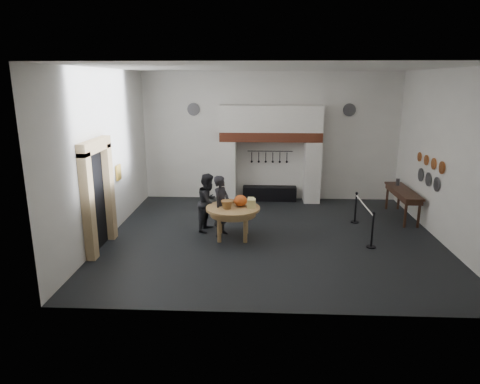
{
  "coord_description": "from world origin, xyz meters",
  "views": [
    {
      "loc": [
        -0.36,
        -11.14,
        4.21
      ],
      "look_at": [
        -0.87,
        -0.3,
        1.35
      ],
      "focal_mm": 32.0,
      "sensor_mm": 36.0,
      "label": 1
    }
  ],
  "objects_px": {
    "barrier_post_near": "(372,231)",
    "barrier_post_far": "(356,208)",
    "work_table": "(233,208)",
    "side_table": "(403,191)",
    "visitor_near": "(221,206)",
    "visitor_far": "(209,202)",
    "iron_range": "(269,193)"
  },
  "relations": [
    {
      "from": "iron_range",
      "to": "visitor_far",
      "type": "relative_size",
      "value": 1.14
    },
    {
      "from": "side_table",
      "to": "visitor_far",
      "type": "bearing_deg",
      "value": -166.45
    },
    {
      "from": "work_table",
      "to": "barrier_post_far",
      "type": "height_order",
      "value": "barrier_post_far"
    },
    {
      "from": "visitor_near",
      "to": "visitor_far",
      "type": "relative_size",
      "value": 1.02
    },
    {
      "from": "side_table",
      "to": "work_table",
      "type": "bearing_deg",
      "value": -158.8
    },
    {
      "from": "visitor_near",
      "to": "barrier_post_far",
      "type": "bearing_deg",
      "value": -47.26
    },
    {
      "from": "visitor_far",
      "to": "barrier_post_far",
      "type": "distance_m",
      "value": 4.45
    },
    {
      "from": "visitor_near",
      "to": "visitor_far",
      "type": "xyz_separation_m",
      "value": [
        -0.4,
        0.4,
        -0.02
      ]
    },
    {
      "from": "visitor_far",
      "to": "barrier_post_far",
      "type": "height_order",
      "value": "visitor_far"
    },
    {
      "from": "iron_range",
      "to": "work_table",
      "type": "distance_m",
      "value": 4.02
    },
    {
      "from": "barrier_post_near",
      "to": "barrier_post_far",
      "type": "bearing_deg",
      "value": 90.0
    },
    {
      "from": "visitor_near",
      "to": "visitor_far",
      "type": "distance_m",
      "value": 0.57
    },
    {
      "from": "iron_range",
      "to": "visitor_far",
      "type": "height_order",
      "value": "visitor_far"
    },
    {
      "from": "side_table",
      "to": "barrier_post_near",
      "type": "xyz_separation_m",
      "value": [
        -1.55,
        -2.55,
        -0.42
      ]
    },
    {
      "from": "visitor_near",
      "to": "side_table",
      "type": "distance_m",
      "value": 5.8
    },
    {
      "from": "side_table",
      "to": "visitor_near",
      "type": "bearing_deg",
      "value": -161.67
    },
    {
      "from": "work_table",
      "to": "visitor_near",
      "type": "bearing_deg",
      "value": 151.23
    },
    {
      "from": "iron_range",
      "to": "barrier_post_far",
      "type": "height_order",
      "value": "barrier_post_far"
    },
    {
      "from": "iron_range",
      "to": "work_table",
      "type": "xyz_separation_m",
      "value": [
        -1.07,
        -3.82,
        0.59
      ]
    },
    {
      "from": "side_table",
      "to": "barrier_post_near",
      "type": "relative_size",
      "value": 2.44
    },
    {
      "from": "side_table",
      "to": "barrier_post_far",
      "type": "height_order",
      "value": "same"
    },
    {
      "from": "visitor_near",
      "to": "barrier_post_near",
      "type": "distance_m",
      "value": 4.04
    },
    {
      "from": "work_table",
      "to": "side_table",
      "type": "relative_size",
      "value": 0.67
    },
    {
      "from": "work_table",
      "to": "visitor_near",
      "type": "distance_m",
      "value": 0.38
    },
    {
      "from": "iron_range",
      "to": "work_table",
      "type": "bearing_deg",
      "value": -105.64
    },
    {
      "from": "barrier_post_near",
      "to": "work_table",
      "type": "bearing_deg",
      "value": 171.36
    },
    {
      "from": "iron_range",
      "to": "barrier_post_near",
      "type": "relative_size",
      "value": 2.11
    },
    {
      "from": "iron_range",
      "to": "visitor_near",
      "type": "height_order",
      "value": "visitor_near"
    },
    {
      "from": "work_table",
      "to": "barrier_post_far",
      "type": "distance_m",
      "value": 3.92
    },
    {
      "from": "work_table",
      "to": "barrier_post_near",
      "type": "relative_size",
      "value": 1.63
    },
    {
      "from": "side_table",
      "to": "barrier_post_near",
      "type": "distance_m",
      "value": 3.02
    },
    {
      "from": "work_table",
      "to": "visitor_far",
      "type": "xyz_separation_m",
      "value": [
        -0.73,
        0.58,
        -0.01
      ]
    }
  ]
}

